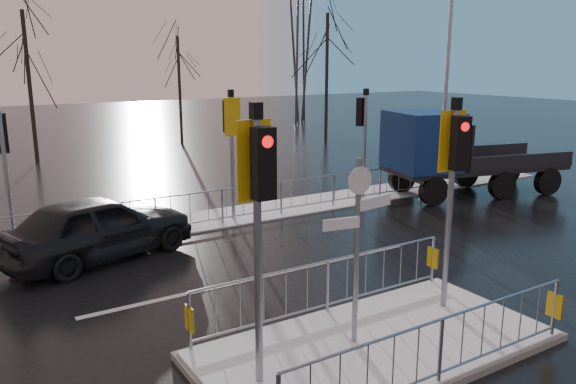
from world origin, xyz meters
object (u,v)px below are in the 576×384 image
traffic_island (375,328)px  flatbed_truck (444,152)px  car_far_lane (98,227)px  street_lamp_right (449,68)px

traffic_island → flatbed_truck: traffic_island is taller
traffic_island → car_far_lane: 7.44m
car_far_lane → flatbed_truck: (11.86, 0.20, 0.80)m
car_far_lane → flatbed_truck: bearing=-105.4°
traffic_island → car_far_lane: bearing=111.8°
traffic_island → street_lamp_right: (10.58, 8.49, 4.00)m
street_lamp_right → car_far_lane: bearing=-173.2°
traffic_island → flatbed_truck: 11.60m
traffic_island → street_lamp_right: bearing=38.7°
car_far_lane → street_lamp_right: 13.91m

